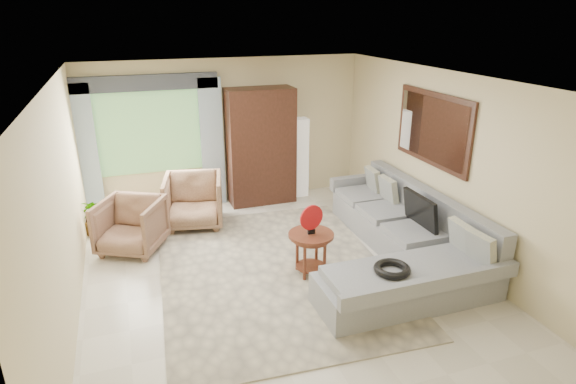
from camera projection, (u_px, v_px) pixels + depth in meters
name	position (u px, v px, depth m)	size (l,w,h in m)	color
ground	(279.00, 275.00, 6.49)	(6.00, 6.00, 0.00)	silver
area_rug	(274.00, 270.00, 6.60)	(3.00, 4.00, 0.02)	#BBB094
sectional_sofa	(403.00, 243.00, 6.78)	(2.30, 3.46, 0.90)	#93969B
tv_screen	(420.00, 211.00, 6.75)	(0.06, 0.74, 0.48)	black
garden_hose	(392.00, 269.00, 5.57)	(0.43, 0.43, 0.09)	black
coffee_table	(311.00, 253.00, 6.42)	(0.61, 0.61, 0.61)	#512215
red_disc	(311.00, 217.00, 6.24)	(0.34, 0.34, 0.03)	#AE1114
armchair_left	(131.00, 226.00, 7.05)	(0.85, 0.87, 0.79)	#876349
armchair_right	(194.00, 201.00, 7.89)	(0.91, 0.94, 0.86)	#9A7654
potted_plant	(91.00, 216.00, 7.64)	(0.54, 0.47, 0.60)	#999999
armoire	(261.00, 147.00, 8.70)	(1.20, 0.55, 2.10)	black
floor_lamp	(301.00, 157.00, 9.10)	(0.24, 0.24, 1.50)	silver
window	(149.00, 133.00, 8.21)	(1.80, 0.04, 1.40)	#669E59
curtain_left	(85.00, 154.00, 7.89)	(0.40, 0.08, 2.30)	#9EB7CC
curtain_right	(212.00, 143.00, 8.54)	(0.40, 0.08, 2.30)	#9EB7CC
valance	(144.00, 83.00, 7.85)	(2.40, 0.12, 0.26)	#1E232D
wall_mirror	(433.00, 129.00, 6.94)	(0.05, 1.70, 1.05)	black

